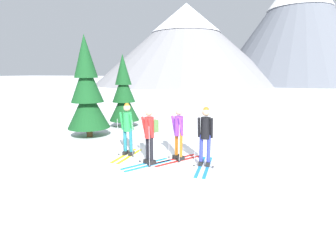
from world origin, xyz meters
TOP-DOWN VIEW (x-y plane):
  - ground_plane at (0.00, 0.00)m, footprint 400.00×400.00m
  - skier_in_green at (-1.16, 0.28)m, footprint 0.61×1.61m
  - skier_in_red at (-0.15, -0.31)m, footprint 1.22×1.52m
  - skier_in_purple at (0.57, 0.31)m, footprint 1.28×1.54m
  - skier_in_black at (1.46, 0.01)m, footprint 0.61×1.80m
  - pine_tree_near at (-3.88, 2.14)m, footprint 1.77×1.77m
  - pine_tree_mid at (-3.38, 4.50)m, footprint 1.50×1.50m
  - mountain_ridge_distant at (0.94, 58.30)m, footprint 64.16×47.90m

SIDE VIEW (x-z plane):
  - ground_plane at x=0.00m, z-range 0.00..0.00m
  - skier_in_purple at x=0.57m, z-range 0.08..1.78m
  - skier_in_black at x=1.46m, z-range 0.09..1.87m
  - skier_in_green at x=-1.16m, z-range 0.09..1.86m
  - skier_in_red at x=-0.15m, z-range 0.12..1.87m
  - pine_tree_mid at x=-3.38m, z-range -0.15..3.48m
  - pine_tree_near at x=-3.88m, z-range -0.18..4.09m
  - mountain_ridge_distant at x=0.94m, z-range -1.68..25.05m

